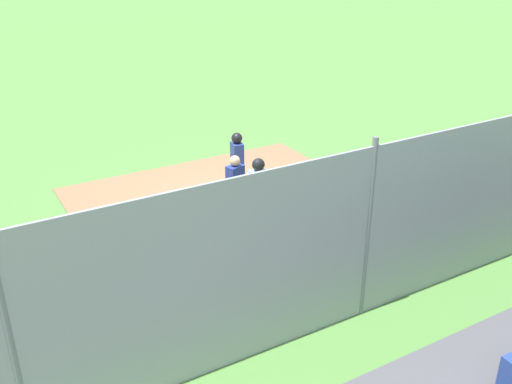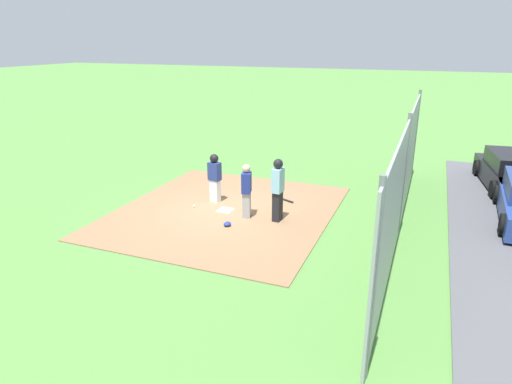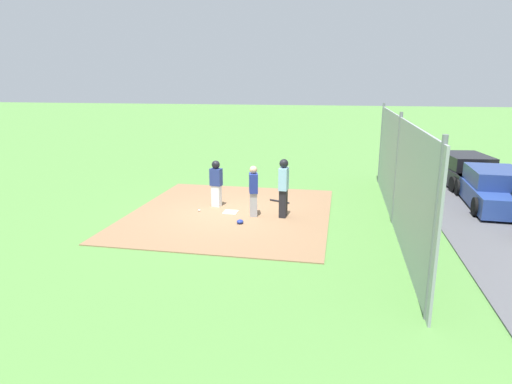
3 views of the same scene
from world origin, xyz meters
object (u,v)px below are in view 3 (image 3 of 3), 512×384
(catcher_mask, at_px, (240,222))
(baseball, at_px, (199,210))
(home_plate, at_px, (231,212))
(umpire, at_px, (284,187))
(parked_car_dark, at_px, (464,171))
(catcher, at_px, (253,190))
(baseball_bat, at_px, (279,201))
(parked_car_blue, at_px, (494,190))
(runner, at_px, (216,181))

(catcher_mask, height_order, baseball, catcher_mask)
(home_plate, xyz_separation_m, umpire, (-0.17, -1.76, 0.98))
(umpire, height_order, parked_car_dark, umpire)
(umpire, height_order, catcher_mask, umpire)
(catcher, height_order, baseball_bat, catcher)
(home_plate, xyz_separation_m, parked_car_dark, (5.74, -8.50, 0.57))
(home_plate, height_order, parked_car_blue, parked_car_blue)
(home_plate, xyz_separation_m, runner, (0.61, 0.65, 0.89))
(home_plate, relative_size, parked_car_dark, 0.10)
(catcher, distance_m, umpire, 0.96)
(catcher, height_order, parked_car_dark, catcher)
(runner, distance_m, parked_car_dark, 10.49)
(umpire, height_order, runner, umpire)
(parked_car_dark, bearing_deg, runner, 112.15)
(parked_car_blue, bearing_deg, parked_car_dark, -174.47)
(runner, xyz_separation_m, baseball_bat, (0.93, -2.05, -0.87))
(umpire, distance_m, parked_car_blue, 7.41)
(catcher, height_order, catcher_mask, catcher)
(baseball_bat, height_order, parked_car_dark, parked_car_dark)
(catcher_mask, bearing_deg, parked_car_blue, -66.35)
(home_plate, relative_size, baseball_bat, 0.56)
(baseball_bat, xyz_separation_m, parked_car_dark, (4.19, -7.10, 0.55))
(catcher, relative_size, parked_car_blue, 0.38)
(home_plate, relative_size, parked_car_blue, 0.10)
(catcher, height_order, baseball, catcher)
(home_plate, distance_m, baseball_bat, 2.09)
(baseball, bearing_deg, home_plate, -84.57)
(catcher_mask, relative_size, baseball, 3.24)
(catcher_mask, distance_m, parked_car_dark, 10.46)
(baseball, relative_size, parked_car_blue, 0.02)
(catcher, height_order, runner, catcher)
(catcher_mask, xyz_separation_m, parked_car_dark, (6.81, -7.92, 0.52))
(umpire, xyz_separation_m, catcher_mask, (-0.91, 1.19, -0.93))
(parked_car_blue, bearing_deg, umpire, -66.62)
(home_plate, relative_size, baseball, 5.95)
(catcher, bearing_deg, runner, -44.67)
(baseball_bat, bearing_deg, home_plate, -108.81)
(catcher_mask, relative_size, parked_car_dark, 0.05)
(baseball, distance_m, parked_car_blue, 10.06)
(catcher, distance_m, runner, 1.69)
(parked_car_blue, xyz_separation_m, parked_car_dark, (3.27, 0.17, 0.00))
(runner, bearing_deg, catcher_mask, 46.30)
(catcher, xyz_separation_m, runner, (0.84, 1.46, 0.06))
(runner, bearing_deg, parked_car_dark, 129.70)
(catcher_mask, relative_size, parked_car_blue, 0.06)
(baseball, bearing_deg, runner, -28.92)
(catcher, relative_size, runner, 1.02)
(catcher, relative_size, baseball, 21.89)
(baseball, xyz_separation_m, parked_car_blue, (2.57, -9.71, 0.55))
(home_plate, xyz_separation_m, baseball_bat, (1.55, -1.40, 0.02))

